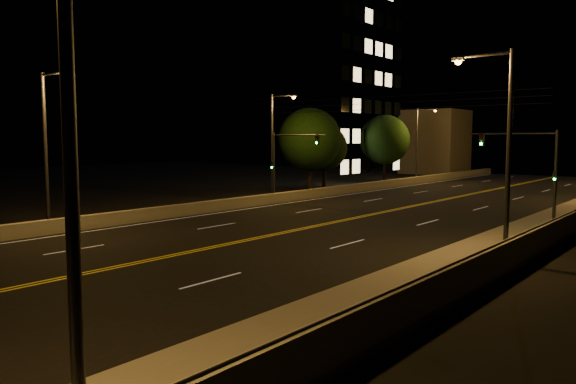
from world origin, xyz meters
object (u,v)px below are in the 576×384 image
Objects in this scene: building_tower at (293,70)px; tree_1 at (324,148)px; streetlight_4 at (48,140)px; traffic_signal_left at (284,158)px; streetlight_0 at (58,143)px; streetlight_5 at (275,140)px; streetlight_1 at (502,141)px; tree_2 at (385,140)px; traffic_signal_right at (536,165)px; streetlight_6 at (419,140)px; tree_0 at (310,140)px.

tree_1 is (11.38, -9.02, -9.80)m from building_tower.
traffic_signal_left is at bearing 86.41° from streetlight_4.
streetlight_5 is (-21.41, 30.24, 0.00)m from streetlight_0.
streetlight_1 is 43.80m from tree_2.
streetlight_0 reaches higher than tree_1.
streetlight_5 is 19.90m from traffic_signal_right.
streetlight_4 is 44.89m from streetlight_6.
streetlight_1 is 43.04m from streetlight_6.
streetlight_0 is at bearing -58.03° from tree_0.
streetlight_1 is 1.54× the size of traffic_signal_left.
streetlight_1 is at bearing -27.89° from streetlight_5.
streetlight_0 is 52.31m from tree_1.
tree_0 is (-23.89, 38.28, 0.03)m from streetlight_0.
tree_0 reaches higher than traffic_signal_right.
streetlight_1 is 1.54× the size of traffic_signal_right.
streetlight_4 is at bearing -93.59° from traffic_signal_left.
streetlight_0 is at bearing -27.94° from streetlight_4.
streetlight_6 is 1.08× the size of tree_0.
streetlight_6 is (0.00, 26.00, 0.00)m from streetlight_5.
streetlight_5 is 1.09× the size of tree_2.
streetlight_6 is 19.19m from building_tower.
traffic_signal_left is at bearing -87.46° from streetlight_6.
streetlight_1 is at bearing -81.94° from traffic_signal_right.
streetlight_6 is 1.54× the size of traffic_signal_right.
streetlight_4 is 1.54× the size of traffic_signal_left.
tree_2 is at bearing 3.94° from building_tower.
tree_2 is (-3.68, 24.57, -0.01)m from streetlight_5.
tree_0 reaches higher than tree_2.
tree_0 is at bearing 95.25° from streetlight_4.
tree_1 is 10.11m from tree_2.
streetlight_1 is at bearing -28.64° from traffic_signal_left.
streetlight_0 is 60.28m from tree_2.
streetlight_4 is 27.25m from traffic_signal_right.
streetlight_6 is at bearing 90.00° from streetlight_5.
building_tower is 17.52m from tree_1.
streetlight_1 reaches higher than tree_0.
tree_1 reaches higher than traffic_signal_left.
streetlight_6 reaches higher than tree_0.
tree_2 is (1.75, 9.92, 0.84)m from tree_1.
building_tower reaches higher than tree_0.
streetlight_0 reaches higher than tree_0.
tree_1 reaches higher than traffic_signal_right.
streetlight_4 and streetlight_6 have the same top height.
streetlight_1 is at bearing -55.04° from tree_2.
streetlight_1 is 24.23m from streetlight_5.
tree_2 is (-4.85, 24.84, 1.42)m from traffic_signal_left.
traffic_signal_right is 0.85× the size of tree_1.
streetlight_1 is 0.30× the size of building_tower.
streetlight_1 is (0.00, 18.91, 0.00)m from streetlight_0.
streetlight_6 is (0.00, 44.89, 0.00)m from streetlight_4.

